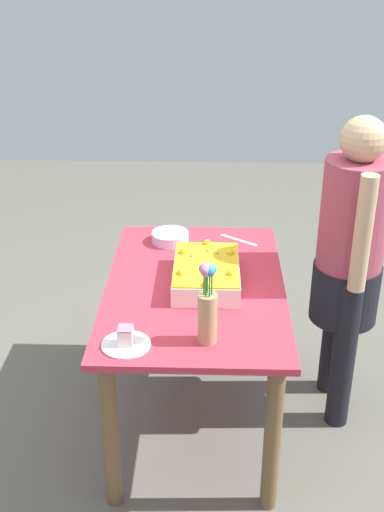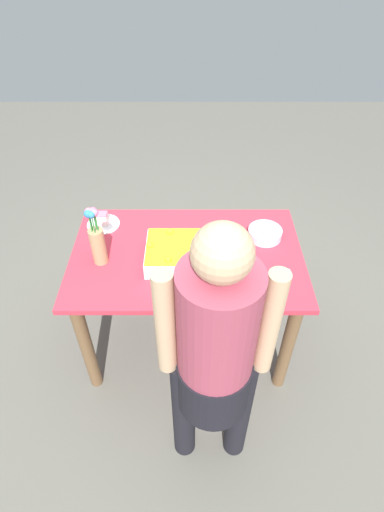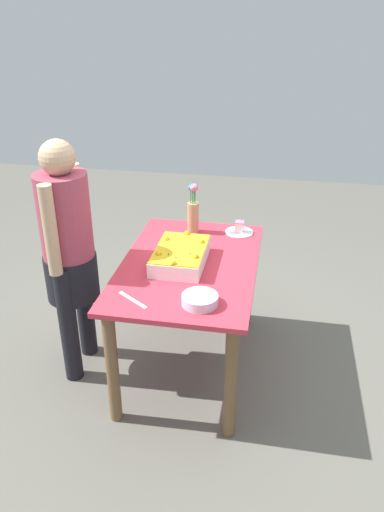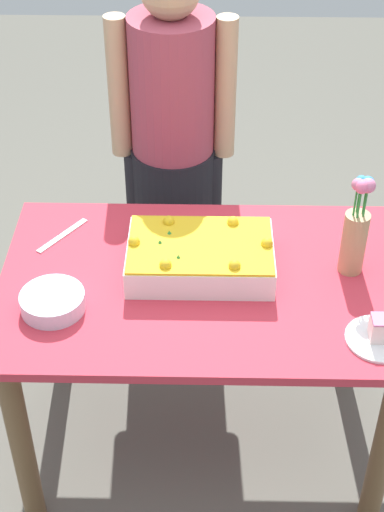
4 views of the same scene
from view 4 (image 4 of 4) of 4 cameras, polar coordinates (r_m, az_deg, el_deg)
ground_plane at (r=2.92m, az=0.79°, el=-13.09°), size 8.00×8.00×0.00m
dining_table at (r=2.47m, az=0.92°, el=-4.15°), size 1.24×0.80×0.75m
sheet_cake at (r=2.38m, az=0.70°, el=-0.02°), size 0.44×0.29×0.12m
serving_plate_with_slice at (r=2.23m, az=13.62°, el=-5.53°), size 0.19×0.19×0.08m
cake_knife at (r=2.58m, az=-9.32°, el=1.48°), size 0.14×0.19×0.00m
flower_vase at (r=2.37m, az=11.93°, el=1.82°), size 0.08×0.08×0.33m
fruit_bowl at (r=2.30m, az=-10.00°, el=-3.29°), size 0.19×0.19×0.05m
person_standing at (r=2.90m, az=-1.32°, el=8.79°), size 0.45×0.31×1.49m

